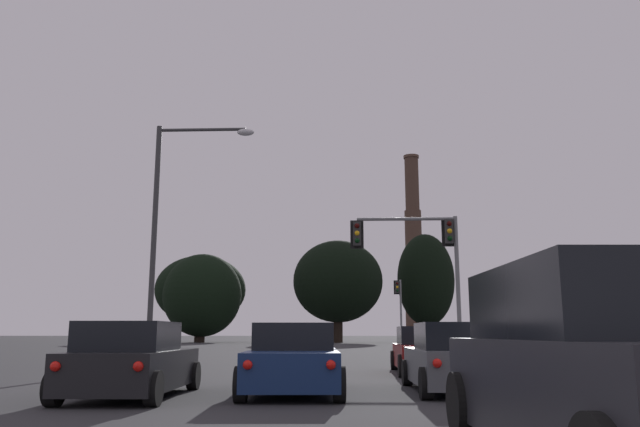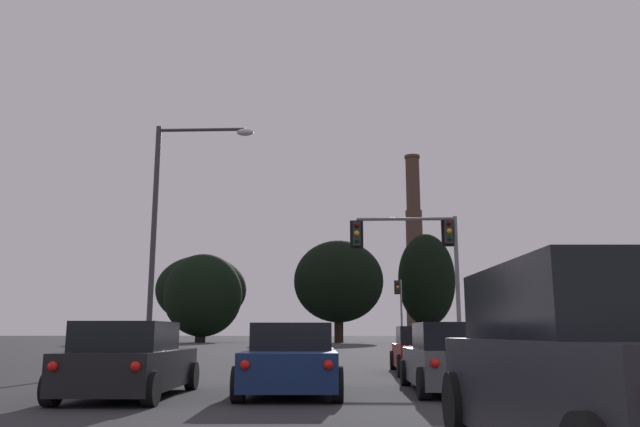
# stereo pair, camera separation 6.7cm
# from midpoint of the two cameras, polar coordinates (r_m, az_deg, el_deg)

# --- Properties ---
(suv_right_lane_third) EXTENTS (2.29, 4.97, 1.86)m
(suv_right_lane_third) POSITION_cam_midpoint_polar(r_m,az_deg,el_deg) (6.42, 24.59, -12.79)
(suv_right_lane_third) COLOR #232328
(suv_right_lane_third) RESTS_ON ground_plane
(sedan_right_lane_front) EXTENTS (2.06, 4.73, 1.43)m
(sedan_right_lane_front) POSITION_cam_midpoint_polar(r_m,az_deg,el_deg) (20.04, 9.56, -12.32)
(sedan_right_lane_front) COLOR maroon
(sedan_right_lane_front) RESTS_ON ground_plane
(sedan_center_lane_second) EXTENTS (2.18, 4.77, 1.43)m
(sedan_center_lane_second) POSITION_cam_midpoint_polar(r_m,az_deg,el_deg) (13.46, -2.52, -13.22)
(sedan_center_lane_second) COLOR navy
(sedan_center_lane_second) RESTS_ON ground_plane
(hatchback_left_lane_second) EXTENTS (2.02, 4.15, 1.44)m
(hatchback_left_lane_second) POSITION_cam_midpoint_polar(r_m,az_deg,el_deg) (12.95, -16.92, -12.88)
(hatchback_left_lane_second) COLOR black
(hatchback_left_lane_second) RESTS_ON ground_plane
(hatchback_right_lane_second) EXTENTS (1.94, 4.12, 1.44)m
(hatchback_right_lane_second) POSITION_cam_midpoint_polar(r_m,az_deg,el_deg) (13.79, 12.14, -12.95)
(hatchback_right_lane_second) COLOR #4C4F54
(hatchback_right_lane_second) RESTS_ON ground_plane
(traffic_light_far_right) EXTENTS (0.78, 0.50, 5.95)m
(traffic_light_far_right) POSITION_cam_midpoint_polar(r_m,az_deg,el_deg) (56.72, 7.23, -8.09)
(traffic_light_far_right) COLOR slate
(traffic_light_far_right) RESTS_ON ground_plane
(traffic_light_overhead_right) EXTENTS (4.75, 0.50, 6.21)m
(traffic_light_overhead_right) POSITION_cam_midpoint_polar(r_m,az_deg,el_deg) (27.25, 9.23, -3.37)
(traffic_light_overhead_right) COLOR slate
(traffic_light_overhead_right) RESTS_ON ground_plane
(street_lamp) EXTENTS (3.71, 0.36, 8.92)m
(street_lamp) POSITION_cam_midpoint_polar(r_m,az_deg,el_deg) (23.61, -13.57, -0.14)
(street_lamp) COLOR #38383A
(street_lamp) RESTS_ON ground_plane
(smokestack) EXTENTS (8.04, 8.04, 47.60)m
(smokestack) POSITION_cam_midpoint_polar(r_m,az_deg,el_deg) (162.54, 8.60, -4.60)
(smokestack) COLOR #3C2B22
(smokestack) RESTS_ON ground_plane
(treeline_far_right) EXTENTS (11.80, 10.62, 13.37)m
(treeline_far_right) POSITION_cam_midpoint_polar(r_m,az_deg,el_deg) (82.72, 1.62, -6.22)
(treeline_far_right) COLOR black
(treeline_far_right) RESTS_ON ground_plane
(treeline_right_mid) EXTENTS (12.46, 11.22, 11.83)m
(treeline_right_mid) POSITION_cam_midpoint_polar(r_m,az_deg,el_deg) (88.24, -10.90, -6.88)
(treeline_right_mid) COLOR black
(treeline_right_mid) RESTS_ON ground_plane
(treeline_left_mid) EXTENTS (8.05, 7.24, 15.22)m
(treeline_left_mid) POSITION_cam_midpoint_polar(r_m,az_deg,el_deg) (90.20, 9.63, -5.99)
(treeline_left_mid) COLOR black
(treeline_left_mid) RESTS_ON ground_plane
(treeline_center_right) EXTENTS (10.45, 9.41, 11.71)m
(treeline_center_right) POSITION_cam_midpoint_polar(r_m,az_deg,el_deg) (85.24, -10.74, -7.34)
(treeline_center_right) COLOR black
(treeline_center_right) RESTS_ON ground_plane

